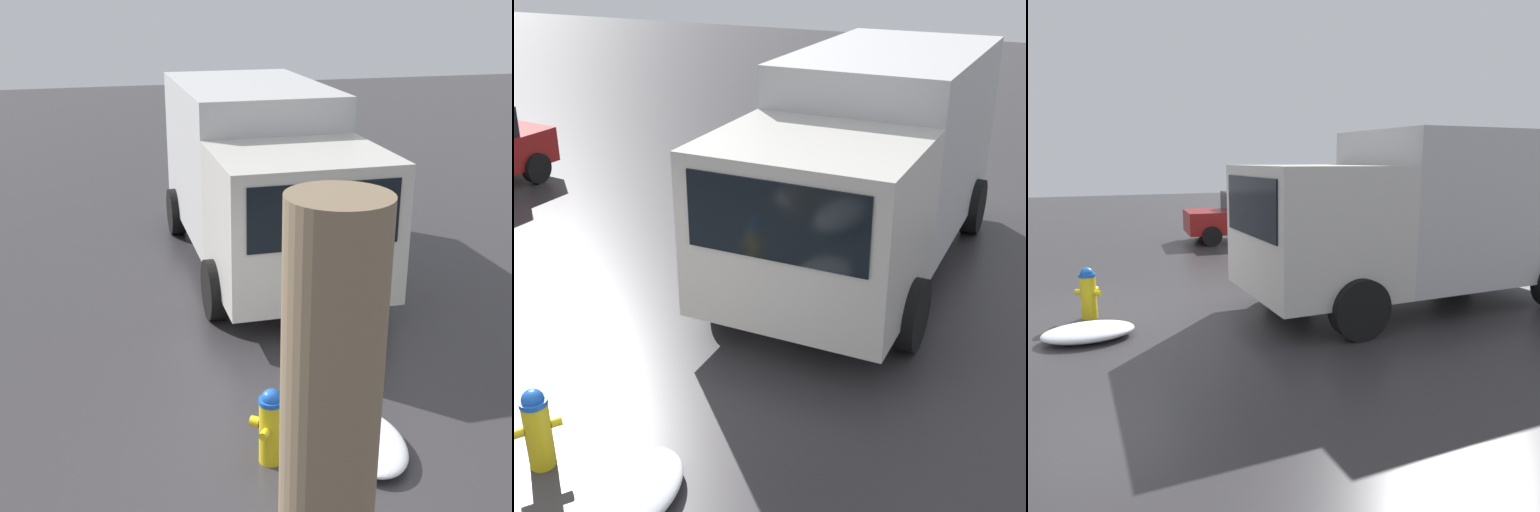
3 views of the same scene
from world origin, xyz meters
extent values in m
plane|color=#333033|center=(0.00, 0.00, 0.00)|extent=(60.00, 60.00, 0.00)
cylinder|color=yellow|center=(0.00, 0.00, 0.35)|extent=(0.25, 0.25, 0.69)
cylinder|color=blue|center=(0.00, 0.00, 0.72)|extent=(0.26, 0.26, 0.05)
sphere|color=blue|center=(0.00, 0.00, 0.74)|extent=(0.21, 0.21, 0.21)
cylinder|color=yellow|center=(0.10, 0.14, 0.43)|extent=(0.15, 0.15, 0.11)
cylinder|color=yellow|center=(-0.14, 0.10, 0.43)|extent=(0.13, 0.13, 0.09)
cylinder|color=yellow|center=(0.14, -0.10, 0.43)|extent=(0.13, 0.13, 0.09)
cube|color=beige|center=(3.41, -1.34, 1.46)|extent=(2.16, 2.48, 2.01)
cube|color=black|center=(2.33, -1.34, 1.86)|extent=(0.03, 2.08, 0.88)
cube|color=#BCBCBC|center=(6.50, -1.33, 1.74)|extent=(4.02, 2.49, 2.58)
cylinder|color=black|center=(3.52, -2.58, 0.45)|extent=(0.90, 0.28, 0.90)
cylinder|color=black|center=(3.52, -0.10, 0.45)|extent=(0.90, 0.28, 0.90)
cylinder|color=black|center=(7.50, -2.57, 0.45)|extent=(0.90, 0.28, 0.90)
cylinder|color=black|center=(7.50, -0.09, 0.45)|extent=(0.90, 0.28, 0.90)
cylinder|color=black|center=(6.37, 5.71, 0.30)|extent=(0.62, 0.25, 0.60)
ellipsoid|color=white|center=(-0.06, -1.03, 0.10)|extent=(1.27, 0.82, 0.21)
camera|label=1|loc=(-5.97, 1.65, 4.65)|focal=50.00mm
camera|label=2|loc=(-3.89, -4.21, 4.65)|focal=50.00mm
camera|label=3|loc=(-0.18, -8.43, 2.54)|focal=35.00mm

